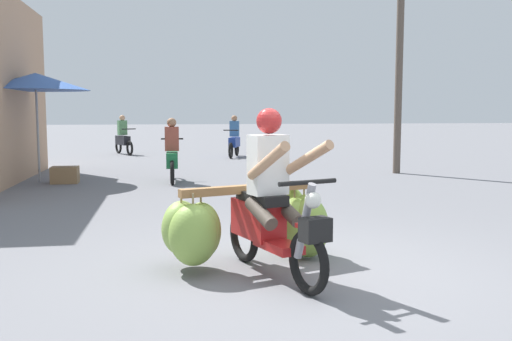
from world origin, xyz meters
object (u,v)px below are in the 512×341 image
object	(u,v)px
motorbike_main_loaded	(254,220)
motorbike_distant_ahead_right	(234,140)
market_umbrella_near_shop	(36,82)
motorbike_distant_far_ahead	(123,138)
produce_crate	(65,175)
motorbike_distant_ahead_left	(172,156)
utility_pole	(399,59)

from	to	relation	value
motorbike_main_loaded	motorbike_distant_ahead_right	world-z (taller)	motorbike_main_loaded
motorbike_main_loaded	market_umbrella_near_shop	distance (m)	8.44
motorbike_distant_far_ahead	market_umbrella_near_shop	xyz separation A→B (m)	(-1.26, -7.68, 1.61)
market_umbrella_near_shop	produce_crate	bearing A→B (deg)	-30.76
motorbike_distant_ahead_left	market_umbrella_near_shop	xyz separation A→B (m)	(-2.89, 0.56, 1.61)
motorbike_distant_far_ahead	utility_pole	size ratio (longest dim) A/B	0.27
motorbike_distant_ahead_right	produce_crate	bearing A→B (deg)	-125.19
motorbike_distant_ahead_right	produce_crate	world-z (taller)	motorbike_distant_ahead_right
motorbike_distant_ahead_left	utility_pole	distance (m)	6.07
motorbike_distant_ahead_left	produce_crate	bearing A→B (deg)	174.97
motorbike_distant_ahead_left	market_umbrella_near_shop	world-z (taller)	market_umbrella_near_shop
motorbike_main_loaded	motorbike_distant_far_ahead	distance (m)	15.30
motorbike_distant_ahead_left	motorbike_distant_far_ahead	xyz separation A→B (m)	(-1.63, 8.24, 0.00)
motorbike_main_loaded	utility_pole	world-z (taller)	utility_pole
motorbike_distant_far_ahead	market_umbrella_near_shop	bearing A→B (deg)	-99.31
motorbike_main_loaded	motorbike_distant_ahead_right	bearing A→B (deg)	83.87
motorbike_distant_ahead_right	market_umbrella_near_shop	distance (m)	7.95
motorbike_distant_ahead_right	utility_pole	world-z (taller)	utility_pole
motorbike_distant_ahead_left	motorbike_distant_ahead_right	xyz separation A→B (m)	(2.15, 6.50, 0.00)
motorbike_distant_far_ahead	produce_crate	bearing A→B (deg)	-94.70
motorbike_main_loaded	market_umbrella_near_shop	size ratio (longest dim) A/B	0.84
produce_crate	motorbike_main_loaded	bearing A→B (deg)	-67.04
produce_crate	motorbike_distant_ahead_right	bearing A→B (deg)	54.81
motorbike_main_loaded	motorbike_distant_far_ahead	bearing A→B (deg)	98.80
utility_pole	motorbike_distant_ahead_right	bearing A→B (deg)	121.47
motorbike_main_loaded	produce_crate	size ratio (longest dim) A/B	3.54
motorbike_main_loaded	motorbike_distant_ahead_left	xyz separation A→B (m)	(-0.71, 6.89, 0.10)
motorbike_distant_ahead_left	utility_pole	bearing A→B (deg)	9.54
utility_pole	motorbike_distant_far_ahead	bearing A→B (deg)	134.52
motorbike_main_loaded	motorbike_distant_ahead_left	size ratio (longest dim) A/B	1.22
utility_pole	market_umbrella_near_shop	bearing A→B (deg)	-177.44
market_umbrella_near_shop	produce_crate	world-z (taller)	market_umbrella_near_shop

